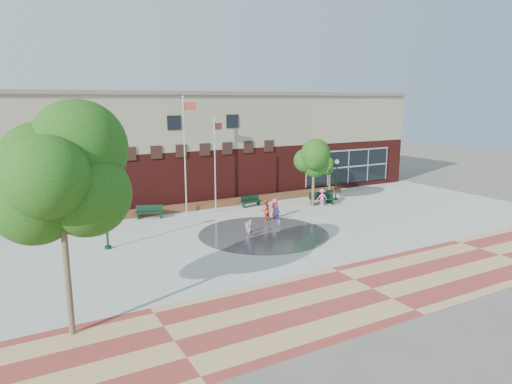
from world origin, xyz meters
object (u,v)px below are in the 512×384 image
trash_can (330,197)px  tree_big_left (59,176)px  flagpole_left (185,149)px  child_splash (250,228)px  bench_left (149,214)px  flagpole_right (215,160)px

trash_can → tree_big_left: tree_big_left is taller
flagpole_left → child_splash: 8.92m
flagpole_left → tree_big_left: flagpole_left is taller
bench_left → trash_can: (14.76, -2.24, 0.22)m
trash_can → child_splash: (-10.48, -5.27, 0.02)m
flagpole_left → flagpole_right: 2.39m
flagpole_left → bench_left: 5.48m
tree_big_left → flagpole_right: bearing=49.6°
flagpole_right → child_splash: 7.86m
bench_left → tree_big_left: bearing=-93.4°
flagpole_left → child_splash: flagpole_left is taller
tree_big_left → child_splash: (11.60, 7.58, -5.41)m
bench_left → tree_big_left: 17.70m
child_splash → bench_left: bearing=-73.6°
tree_big_left → child_splash: 14.88m
trash_can → child_splash: 11.73m
flagpole_left → trash_can: flagpole_left is taller
flagpole_right → trash_can: 10.43m
flagpole_left → child_splash: size_ratio=8.01×
trash_can → child_splash: size_ratio=0.95×
trash_can → tree_big_left: 26.12m
flagpole_left → child_splash: bearing=-67.8°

